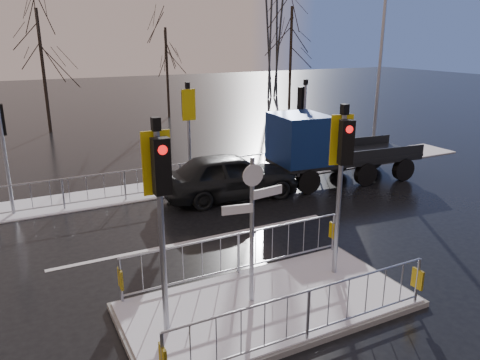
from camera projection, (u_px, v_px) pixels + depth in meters
name	position (u px, v px, depth m)	size (l,w,h in m)	color
ground	(268.00, 307.00, 9.73)	(120.00, 120.00, 0.00)	black
snow_verge	(149.00, 191.00, 17.04)	(30.00, 2.00, 0.04)	white
lane_markings	(277.00, 315.00, 9.44)	(8.00, 11.38, 0.01)	silver
traffic_island	(268.00, 291.00, 9.61)	(6.00, 3.04, 4.15)	slate
far_kerb_fixtures	(160.00, 166.00, 16.44)	(18.00, 0.65, 3.83)	#969BA4
car_far_lane	(230.00, 175.00, 16.12)	(1.91, 4.74, 1.61)	black
flatbed_truck	(318.00, 147.00, 17.54)	(5.99, 2.63, 2.70)	black
tree_far_a	(41.00, 47.00, 26.17)	(3.75, 3.75, 7.08)	black
tree_far_b	(166.00, 55.00, 31.53)	(3.25, 3.25, 6.14)	black
tree_far_c	(291.00, 40.00, 32.17)	(4.00, 4.00, 7.55)	black
street_lamp_right	(382.00, 61.00, 20.26)	(1.25, 0.18, 8.00)	#969BA4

